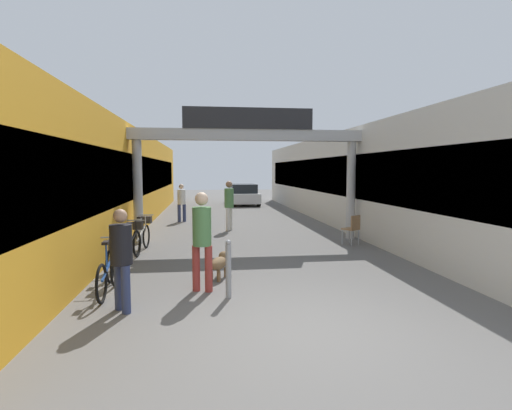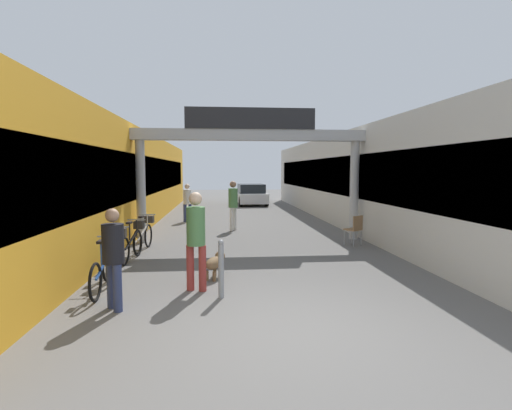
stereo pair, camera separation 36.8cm
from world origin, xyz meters
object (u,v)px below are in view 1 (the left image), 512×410
object	(u,v)px
pedestrian_elderly_walking	(182,200)
bicycle_silver_farthest	(142,235)
dog_on_leash	(220,263)
parked_car_white	(243,195)
pedestrian_companion	(121,254)
bicycle_blue_nearest	(110,269)
cafe_chair_wood_nearer	(353,227)
bicycle_green_second	(117,254)
pedestrian_carrying_crate	(229,202)
bollard_post_metal	(228,268)
bicycle_black_third	(133,243)
pedestrian_with_dog	(202,234)

from	to	relation	value
pedestrian_elderly_walking	bicycle_silver_farthest	xyz separation A→B (m)	(-0.71, -6.13, -0.49)
dog_on_leash	parked_car_white	bearing A→B (deg)	83.10
pedestrian_companion	bicycle_blue_nearest	bearing A→B (deg)	111.99
cafe_chair_wood_nearer	dog_on_leash	bearing A→B (deg)	-141.99
bicycle_blue_nearest	bicycle_green_second	distance (m)	1.28
bicycle_silver_farthest	cafe_chair_wood_nearer	distance (m)	6.05
pedestrian_carrying_crate	bicycle_green_second	size ratio (longest dim) A/B	1.08
bicycle_silver_farthest	bicycle_blue_nearest	bearing A→B (deg)	-90.05
dog_on_leash	bicycle_blue_nearest	world-z (taller)	bicycle_blue_nearest
bicycle_green_second	bollard_post_metal	xyz separation A→B (m)	(2.27, -1.86, 0.08)
dog_on_leash	bicycle_black_third	world-z (taller)	bicycle_black_third
bicycle_black_third	parked_car_white	bearing A→B (deg)	74.98
bicycle_green_second	bollard_post_metal	size ratio (longest dim) A/B	1.65
pedestrian_companion	parked_car_white	distance (m)	19.50
pedestrian_companion	bicycle_blue_nearest	world-z (taller)	pedestrian_companion
bicycle_silver_farthest	parked_car_white	distance (m)	14.89
bollard_post_metal	cafe_chair_wood_nearer	xyz separation A→B (m)	(3.94, 4.45, 0.02)
bicycle_green_second	bicycle_blue_nearest	bearing A→B (deg)	-83.20
cafe_chair_wood_nearer	bollard_post_metal	bearing A→B (deg)	-131.50
bicycle_green_second	pedestrian_companion	bearing A→B (deg)	-76.06
bicycle_green_second	cafe_chair_wood_nearer	xyz separation A→B (m)	(6.21, 2.60, 0.10)
dog_on_leash	pedestrian_with_dog	bearing A→B (deg)	-111.93
bicycle_silver_farthest	pedestrian_carrying_crate	bearing A→B (deg)	52.75
pedestrian_companion	pedestrian_carrying_crate	size ratio (longest dim) A/B	0.89
bicycle_silver_farthest	bollard_post_metal	size ratio (longest dim) A/B	1.65
pedestrian_with_dog	dog_on_leash	size ratio (longest dim) A/B	2.48
bollard_post_metal	parked_car_white	world-z (taller)	parked_car_white
pedestrian_carrying_crate	pedestrian_elderly_walking	world-z (taller)	pedestrian_carrying_crate
pedestrian_elderly_walking	bicycle_black_third	distance (m)	7.39
pedestrian_with_dog	bicycle_black_third	xyz separation A→B (m)	(-1.71, 2.73, -0.62)
parked_car_white	dog_on_leash	bearing A→B (deg)	-96.90
bicycle_green_second	cafe_chair_wood_nearer	size ratio (longest dim) A/B	1.90
bicycle_blue_nearest	bicycle_silver_farthest	xyz separation A→B (m)	(0.00, 3.78, 0.00)
pedestrian_carrying_crate	bicycle_black_third	xyz separation A→B (m)	(-2.64, -4.61, -0.62)
bicycle_blue_nearest	bollard_post_metal	world-z (taller)	bollard_post_metal
pedestrian_elderly_walking	parked_car_white	world-z (taller)	pedestrian_elderly_walking
pedestrian_elderly_walking	bollard_post_metal	distance (m)	10.60
pedestrian_with_dog	bollard_post_metal	xyz separation A→B (m)	(0.45, -0.44, -0.53)
pedestrian_elderly_walking	bicycle_silver_farthest	world-z (taller)	pedestrian_elderly_walking
bollard_post_metal	bicycle_blue_nearest	bearing A→B (deg)	164.43
pedestrian_with_dog	pedestrian_companion	size ratio (longest dim) A/B	1.12
bicycle_silver_farthest	parked_car_white	size ratio (longest dim) A/B	0.41
bicycle_black_third	pedestrian_with_dog	bearing A→B (deg)	-57.86
pedestrian_companion	bicycle_silver_farthest	world-z (taller)	pedestrian_companion
pedestrian_elderly_walking	bollard_post_metal	bearing A→B (deg)	-82.42
bicycle_blue_nearest	parked_car_white	distance (m)	18.55
pedestrian_carrying_crate	cafe_chair_wood_nearer	bearing A→B (deg)	-43.83
bicycle_green_second	pedestrian_elderly_walking	bearing A→B (deg)	84.25
bicycle_blue_nearest	bicycle_silver_farthest	world-z (taller)	same
bicycle_green_second	bicycle_silver_farthest	world-z (taller)	same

